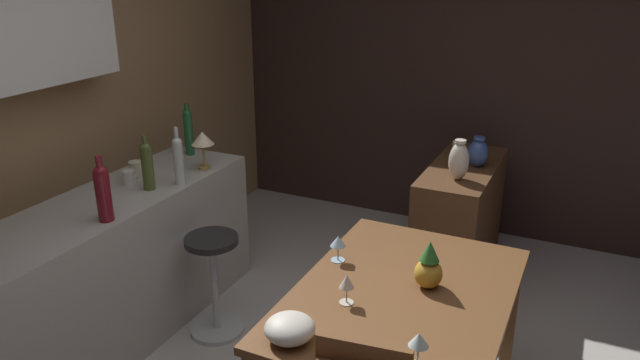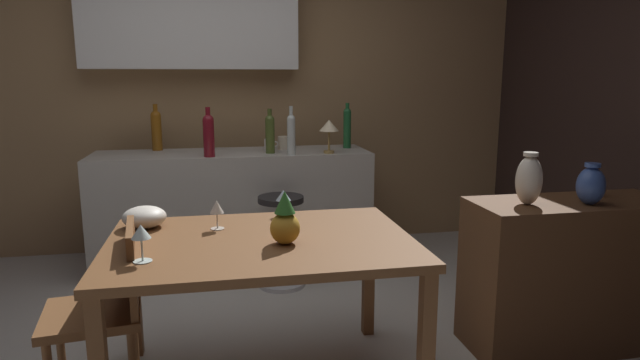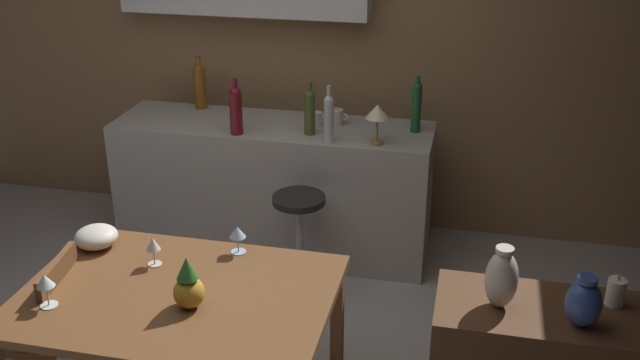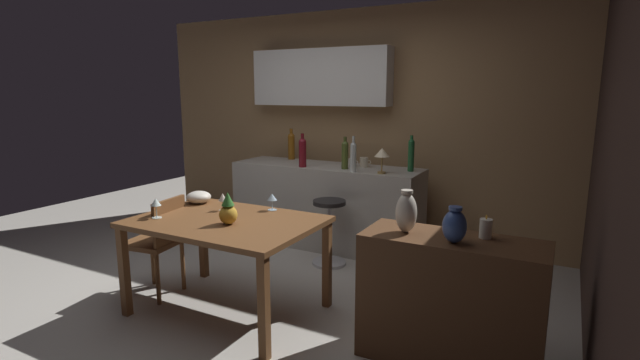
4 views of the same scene
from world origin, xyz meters
The scene contains 21 objects.
wall_kitchen_back centered at (-0.06, 2.08, 1.41)m, with size 5.20×0.33×2.60m.
dining_table centered at (0.05, -0.24, 0.66)m, with size 1.38×0.97×0.74m.
kitchen_counter centered at (-0.01, 1.54, 0.45)m, with size 2.10×0.60×0.90m, color #B2ADA3.
chair_near_window centered at (-0.63, -0.28, 0.48)m, with size 0.45×0.45×0.84m.
bar_stool centered at (0.29, 1.02, 0.35)m, with size 0.34×0.34×0.65m.
wine_glass_left centered at (0.21, 0.16, 0.84)m, with size 0.08×0.08×0.14m.
wine_glass_right centered at (-0.44, -0.46, 0.86)m, with size 0.08×0.08×0.15m.
wine_glass_center centered at (-0.14, -0.04, 0.84)m, with size 0.07×0.07×0.14m.
pineapple_centerpiece centered at (0.15, -0.33, 0.84)m, with size 0.13×0.13×0.24m.
fruit_bowl centered at (-0.49, 0.06, 0.79)m, with size 0.21×0.21×0.10m, color beige.
wine_bottle_ruby centered at (-0.18, 1.32, 1.07)m, with size 0.08×0.08×0.36m.
wine_bottle_olive centered at (0.27, 1.42, 1.06)m, with size 0.07×0.07×0.34m.
wine_bottle_amber centered at (-0.59, 1.75, 1.07)m, with size 0.08×0.08×0.36m.
wine_bottle_green centered at (0.91, 1.61, 1.08)m, with size 0.06×0.06×0.36m.
wine_bottle_clear centered at (0.41, 1.31, 1.06)m, with size 0.06×0.06×0.36m.
cup_white centered at (0.28, 1.58, 0.95)m, with size 0.11×0.07×0.09m.
cup_cream centered at (0.40, 1.63, 0.95)m, with size 0.13×0.09×0.10m.
counter_lamp centered at (0.70, 1.34, 1.10)m, with size 0.15×0.15×0.25m.
pillar_candle_tall centered at (1.90, -0.05, 0.88)m, with size 0.07×0.07×0.14m.
vase_ceramic_ivory centered at (1.44, -0.16, 0.95)m, with size 0.13×0.13×0.27m.
vase_ceramic_blue centered at (1.75, -0.22, 0.92)m, with size 0.14×0.14×0.22m.
Camera 3 is at (1.27, -2.76, 2.51)m, focal length 40.72 mm.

